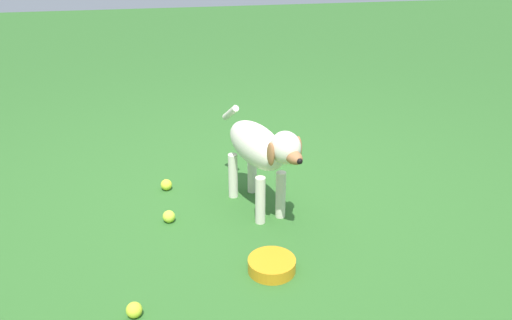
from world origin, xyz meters
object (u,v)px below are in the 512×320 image
(tennis_ball_1, at_px, (134,310))
(tennis_ball_2, at_px, (169,216))
(dog, at_px, (260,149))
(water_bowl, at_px, (272,265))
(tennis_ball_0, at_px, (166,185))
(tennis_ball_3, at_px, (291,158))

(tennis_ball_1, relative_size, tennis_ball_2, 1.00)
(dog, relative_size, water_bowl, 3.57)
(tennis_ball_0, relative_size, tennis_ball_2, 1.00)
(tennis_ball_2, bearing_deg, tennis_ball_1, 167.27)
(tennis_ball_0, height_order, tennis_ball_3, same)
(dog, distance_m, tennis_ball_2, 0.60)
(tennis_ball_1, height_order, tennis_ball_3, same)
(tennis_ball_0, xyz_separation_m, tennis_ball_1, (-1.07, 0.15, 0.00))
(tennis_ball_3, xyz_separation_m, water_bowl, (-1.10, 0.36, -0.00))
(dog, distance_m, tennis_ball_0, 0.69)
(tennis_ball_2, distance_m, water_bowl, 0.68)
(tennis_ball_0, bearing_deg, water_bowl, -152.38)
(tennis_ball_0, xyz_separation_m, tennis_ball_3, (0.23, -0.81, 0.00))
(tennis_ball_1, xyz_separation_m, tennis_ball_2, (0.70, -0.16, 0.00))
(dog, bearing_deg, tennis_ball_0, -141.32)
(dog, xyz_separation_m, tennis_ball_0, (0.33, 0.50, -0.33))
(tennis_ball_1, distance_m, tennis_ball_3, 1.62)
(tennis_ball_3, bearing_deg, tennis_ball_2, 126.47)
(tennis_ball_3, distance_m, water_bowl, 1.16)
(tennis_ball_3, bearing_deg, tennis_ball_0, 105.96)
(dog, height_order, water_bowl, dog)
(tennis_ball_1, bearing_deg, tennis_ball_3, -36.60)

